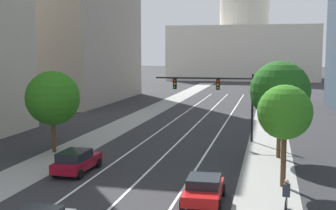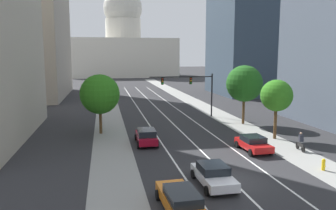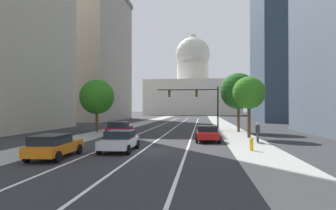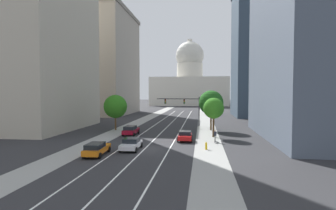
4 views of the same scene
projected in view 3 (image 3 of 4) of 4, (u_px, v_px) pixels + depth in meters
ground_plane at (181, 123)px, 61.41m from camera, size 400.00×400.00×0.00m
sidewalk_left at (137, 124)px, 57.30m from camera, size 3.59×130.00×0.01m
sidewalk_right at (223, 125)px, 55.58m from camera, size 3.59×130.00×0.01m
lane_stripe_left at (154, 128)px, 46.83m from camera, size 0.16×90.00×0.01m
lane_stripe_center at (174, 128)px, 46.50m from camera, size 0.16×90.00×0.01m
lane_stripe_right at (195, 128)px, 46.17m from camera, size 0.16×90.00×0.01m
office_tower_far_left at (83, 54)px, 77.75m from camera, size 18.91×29.16×33.20m
office_tower_far_right at (291, 37)px, 69.19m from camera, size 15.60×18.90×37.86m
capitol_building at (193, 88)px, 141.80m from camera, size 41.86×25.26×36.64m
car_crimson at (119, 129)px, 32.72m from camera, size 2.07×4.55×1.54m
car_red at (207, 133)px, 27.57m from camera, size 2.19×4.19×1.39m
car_orange at (54, 145)px, 18.23m from camera, size 2.11×4.85×1.43m
car_white at (120, 140)px, 21.27m from camera, size 2.18×4.50×1.41m
traffic_signal_mast at (197, 98)px, 45.09m from camera, size 8.92×0.39×6.07m
fire_hydrant at (251, 144)px, 21.50m from camera, size 0.26×0.35×0.91m
cyclist at (258, 133)px, 26.40m from camera, size 0.39×1.70×1.72m
street_tree_far_right at (249, 93)px, 31.02m from camera, size 3.24×3.24×6.13m
street_tree_mid_right at (238, 91)px, 38.72m from camera, size 4.52×4.52×7.37m
street_tree_mid_left at (97, 97)px, 38.69m from camera, size 4.32×4.32×6.55m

